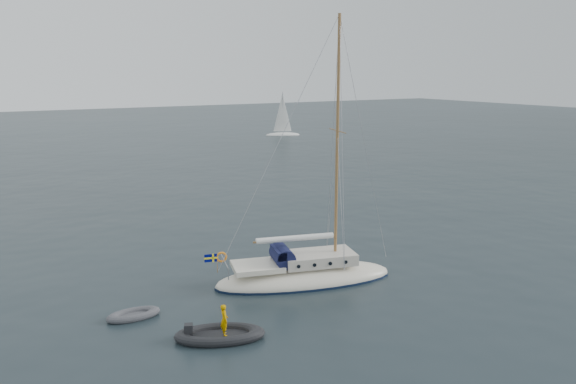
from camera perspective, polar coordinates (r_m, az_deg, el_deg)
ground at (r=27.89m, az=-0.93°, el=-11.18°), size 300.00×300.00×0.00m
sailboat at (r=30.13m, az=1.71°, el=-7.13°), size 10.18×3.05×14.50m
dinghy at (r=27.19m, az=-15.42°, el=-11.93°), size 2.45×1.11×0.35m
rib at (r=24.52m, az=-6.97°, el=-14.11°), size 3.84×1.74×1.56m
distant_yacht_b at (r=97.76m, az=-0.56°, el=7.75°), size 6.00×3.20×7.95m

